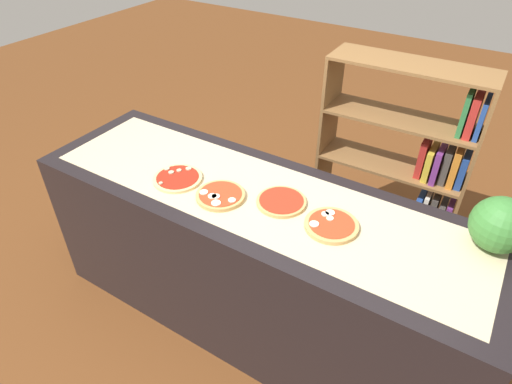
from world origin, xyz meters
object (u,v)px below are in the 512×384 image
object	(u,v)px
pizza_mozzarella_3	(331,225)
watermelon	(500,225)
pizza_mozzarella_1	(220,195)
pizza_plain_2	(281,202)
bookshelf	(411,176)
pizza_mushroom_0	(178,178)

from	to	relation	value
pizza_mozzarella_3	watermelon	bearing A→B (deg)	21.61
pizza_mozzarella_1	watermelon	bearing A→B (deg)	15.82
pizza_plain_2	bookshelf	world-z (taller)	bookshelf
pizza_plain_2	bookshelf	xyz separation A→B (m)	(0.40, 1.01, -0.29)
pizza_mushroom_0	pizza_mozzarella_3	size ratio (longest dim) A/B	1.04
pizza_plain_2	bookshelf	bearing A→B (deg)	68.43
pizza_mozzarella_1	bookshelf	xyz separation A→B (m)	(0.67, 1.12, -0.30)
pizza_mozzarella_1	watermelon	distance (m)	1.23
pizza_mushroom_0	pizza_mozzarella_1	xyz separation A→B (m)	(0.28, -0.01, 0.00)
pizza_mozzarella_3	bookshelf	size ratio (longest dim) A/B	0.18
pizza_plain_2	pizza_mozzarella_3	bearing A→B (deg)	-6.81
pizza_mozzarella_1	pizza_plain_2	size ratio (longest dim) A/B	1.00
pizza_mushroom_0	pizza_mozzarella_3	bearing A→B (deg)	5.40
pizza_mozzarella_1	pizza_plain_2	distance (m)	0.30
pizza_mozzarella_1	pizza_mozzarella_3	bearing A→B (deg)	8.77
pizza_plain_2	pizza_mozzarella_1	bearing A→B (deg)	-156.88
pizza_plain_2	pizza_mozzarella_3	size ratio (longest dim) A/B	0.98
pizza_mozzarella_1	pizza_plain_2	bearing A→B (deg)	23.12
pizza_plain_2	watermelon	bearing A→B (deg)	13.47
pizza_mushroom_0	pizza_mozzarella_3	distance (m)	0.83
pizza_mozzarella_3	watermelon	distance (m)	0.68
pizza_mushroom_0	watermelon	distance (m)	1.49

